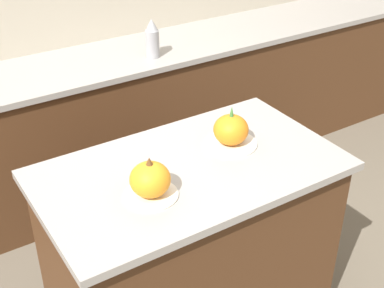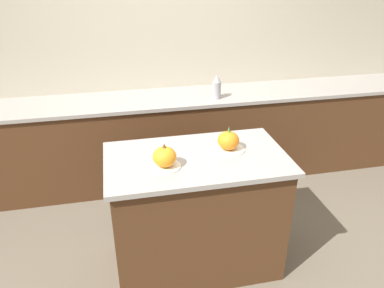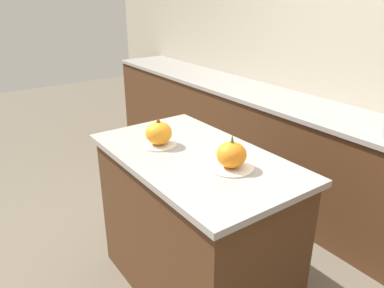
{
  "view_description": "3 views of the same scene",
  "coord_description": "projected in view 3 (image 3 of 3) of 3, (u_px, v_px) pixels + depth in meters",
  "views": [
    {
      "loc": [
        -0.97,
        -1.54,
        2.14
      ],
      "look_at": [
        0.02,
        0.02,
        1.03
      ],
      "focal_mm": 50.0,
      "sensor_mm": 36.0,
      "label": 1
    },
    {
      "loc": [
        -0.5,
        -2.19,
        2.17
      ],
      "look_at": [
        -0.02,
        0.04,
        1.02
      ],
      "focal_mm": 35.0,
      "sensor_mm": 36.0,
      "label": 2
    },
    {
      "loc": [
        1.52,
        -1.1,
        1.79
      ],
      "look_at": [
        0.04,
        -0.04,
        1.03
      ],
      "focal_mm": 35.0,
      "sensor_mm": 36.0,
      "label": 3
    }
  ],
  "objects": [
    {
      "name": "ground_plane",
      "position": [
        194.0,
        287.0,
        2.42
      ],
      "size": [
        12.0,
        12.0,
        0.0
      ],
      "primitive_type": "plane",
      "color": "#665B4C"
    },
    {
      "name": "wall_back",
      "position": [
        369.0,
        66.0,
        2.81
      ],
      "size": [
        8.0,
        0.06,
        2.5
      ],
      "color": "#B2A893",
      "rests_on": "ground_plane"
    },
    {
      "name": "kitchen_island",
      "position": [
        194.0,
        226.0,
        2.24
      ],
      "size": [
        1.25,
        0.72,
        0.94
      ],
      "color": "#4C2D19",
      "rests_on": "ground_plane"
    },
    {
      "name": "back_counter",
      "position": [
        327.0,
        171.0,
        2.93
      ],
      "size": [
        6.0,
        0.6,
        0.93
      ],
      "color": "#4C2D19",
      "rests_on": "ground_plane"
    },
    {
      "name": "pumpkin_cake_left",
      "position": [
        159.0,
        134.0,
        2.16
      ],
      "size": [
        0.21,
        0.21,
        0.17
      ],
      "color": "silver",
      "rests_on": "kitchen_island"
    },
    {
      "name": "pumpkin_cake_right",
      "position": [
        231.0,
        156.0,
        1.88
      ],
      "size": [
        0.23,
        0.23,
        0.18
      ],
      "color": "silver",
      "rests_on": "kitchen_island"
    }
  ]
}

